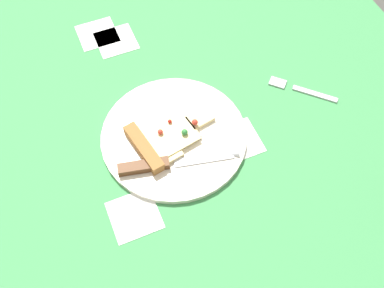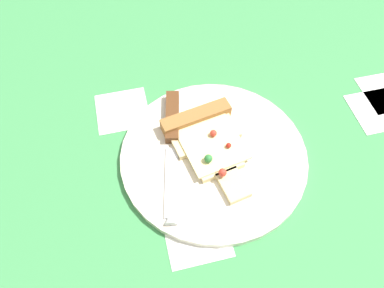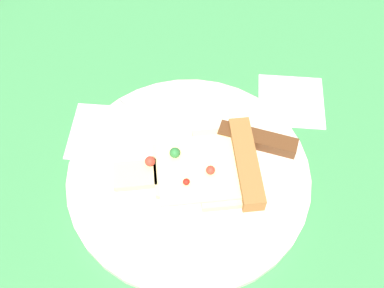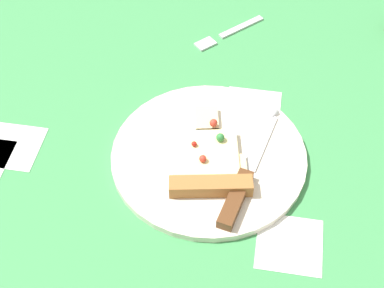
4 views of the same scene
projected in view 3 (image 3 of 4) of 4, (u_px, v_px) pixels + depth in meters
ground_plane at (199, 183)px, 58.28cm from camera, size 126.76×126.76×3.00cm
plate at (189, 175)px, 56.56cm from camera, size 29.92×29.92×1.19cm
pizza_slice at (210, 167)px, 55.55cm from camera, size 12.71×18.55×2.60cm
knife at (222, 131)px, 58.66cm from camera, size 7.25×23.89×2.45cm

